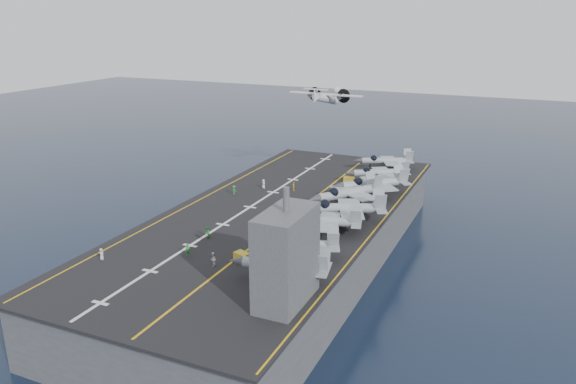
% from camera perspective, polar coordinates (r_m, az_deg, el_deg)
% --- Properties ---
extents(ground, '(500.00, 500.00, 0.00)m').
position_cam_1_polar(ground, '(106.47, -0.89, -7.28)').
color(ground, '#142135').
rests_on(ground, ground).
extents(hull, '(36.00, 90.00, 10.00)m').
position_cam_1_polar(hull, '(104.47, -0.90, -4.79)').
color(hull, '#56595E').
rests_on(hull, ground).
extents(flight_deck, '(38.00, 92.00, 0.40)m').
position_cam_1_polar(flight_deck, '(102.59, -0.91, -2.11)').
color(flight_deck, black).
rests_on(flight_deck, hull).
extents(foul_line, '(0.35, 90.00, 0.02)m').
position_cam_1_polar(foul_line, '(101.36, 0.62, -2.23)').
color(foul_line, gold).
rests_on(foul_line, flight_deck).
extents(landing_centerline, '(0.50, 90.00, 0.02)m').
position_cam_1_polar(landing_centerline, '(105.06, -3.88, -1.54)').
color(landing_centerline, silver).
rests_on(landing_centerline, flight_deck).
extents(deck_edge_port, '(0.25, 90.00, 0.02)m').
position_cam_1_polar(deck_edge_port, '(110.42, -8.94, -0.76)').
color(deck_edge_port, gold).
rests_on(deck_edge_port, flight_deck).
extents(deck_edge_stbd, '(0.25, 90.00, 0.02)m').
position_cam_1_polar(deck_edge_stbd, '(96.62, 9.09, -3.47)').
color(deck_edge_stbd, gold).
rests_on(deck_edge_stbd, flight_deck).
extents(island_superstructure, '(5.00, 10.00, 15.00)m').
position_cam_1_polar(island_superstructure, '(68.56, -0.19, -5.51)').
color(island_superstructure, '#56595E').
rests_on(island_superstructure, flight_deck).
extents(fighter_jet_1, '(15.53, 11.85, 4.86)m').
position_cam_1_polar(fighter_jet_1, '(75.66, -0.31, -7.40)').
color(fighter_jet_1, gray).
rests_on(fighter_jet_1, flight_deck).
extents(fighter_jet_2, '(15.70, 13.21, 4.64)m').
position_cam_1_polar(fighter_jet_2, '(82.46, 1.22, -5.30)').
color(fighter_jet_2, '#8E979D').
rests_on(fighter_jet_2, flight_deck).
extents(fighter_jet_3, '(16.05, 12.67, 4.91)m').
position_cam_1_polar(fighter_jet_3, '(91.48, 3.67, -2.88)').
color(fighter_jet_3, gray).
rests_on(fighter_jet_3, flight_deck).
extents(fighter_jet_4, '(18.89, 16.05, 5.56)m').
position_cam_1_polar(fighter_jet_4, '(96.90, 5.86, -1.54)').
color(fighter_jet_4, '#959CA5').
rests_on(fighter_jet_4, flight_deck).
extents(fighter_jet_5, '(18.20, 19.44, 5.62)m').
position_cam_1_polar(fighter_jet_5, '(105.15, 6.25, 0.01)').
color(fighter_jet_5, '#959DA4').
rests_on(fighter_jet_5, flight_deck).
extents(fighter_jet_6, '(19.04, 18.33, 5.53)m').
position_cam_1_polar(fighter_jet_6, '(111.75, 8.77, 0.95)').
color(fighter_jet_6, gray).
rests_on(fighter_jet_6, flight_deck).
extents(fighter_jet_7, '(16.61, 14.94, 4.81)m').
position_cam_1_polar(fighter_jet_7, '(121.07, 9.38, 2.04)').
color(fighter_jet_7, gray).
rests_on(fighter_jet_7, flight_deck).
extents(fighter_jet_8, '(16.25, 14.03, 4.75)m').
position_cam_1_polar(fighter_jet_8, '(131.27, 10.00, 3.22)').
color(fighter_jet_8, '#9FA7B1').
rests_on(fighter_jet_8, flight_deck).
extents(tow_cart_a, '(2.62, 2.12, 1.36)m').
position_cam_1_polar(tow_cart_a, '(82.50, -4.68, -6.59)').
color(tow_cart_a, gold).
rests_on(tow_cart_a, flight_deck).
extents(tow_cart_b, '(2.21, 1.63, 1.21)m').
position_cam_1_polar(tow_cart_b, '(100.06, 1.44, -2.14)').
color(tow_cart_b, gold).
rests_on(tow_cart_b, flight_deck).
extents(tow_cart_c, '(2.29, 1.59, 1.32)m').
position_cam_1_polar(tow_cart_c, '(120.37, 6.24, 1.22)').
color(tow_cart_c, gold).
rests_on(tow_cart_c, flight_deck).
extents(crew_0, '(1.07, 1.25, 1.75)m').
position_cam_1_polar(crew_0, '(87.13, -18.42, -5.99)').
color(crew_0, silver).
rests_on(crew_0, flight_deck).
extents(crew_2, '(1.03, 1.34, 2.00)m').
position_cam_1_polar(crew_2, '(91.15, -8.21, -4.08)').
color(crew_2, green).
rests_on(crew_2, flight_deck).
extents(crew_3, '(1.30, 1.10, 1.84)m').
position_cam_1_polar(crew_3, '(112.43, -5.50, 0.20)').
color(crew_3, green).
rests_on(crew_3, flight_deck).
extents(crew_4, '(0.93, 1.22, 1.84)m').
position_cam_1_polar(crew_4, '(114.25, 0.58, 0.57)').
color(crew_4, yellow).
rests_on(crew_4, flight_deck).
extents(crew_5, '(1.25, 1.36, 1.89)m').
position_cam_1_polar(crew_5, '(116.04, -2.50, 0.83)').
color(crew_5, white).
rests_on(crew_5, flight_deck).
extents(crew_6, '(1.33, 1.05, 1.96)m').
position_cam_1_polar(crew_6, '(85.10, -10.13, -5.82)').
color(crew_6, '#268C33').
rests_on(crew_6, flight_deck).
extents(crew_7, '(0.98, 1.32, 2.04)m').
position_cam_1_polar(crew_7, '(81.36, -7.64, -6.79)').
color(crew_7, silver).
rests_on(crew_7, flight_deck).
extents(transport_plane, '(21.44, 15.31, 4.87)m').
position_cam_1_polar(transport_plane, '(151.06, 3.83, 9.43)').
color(transport_plane, white).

